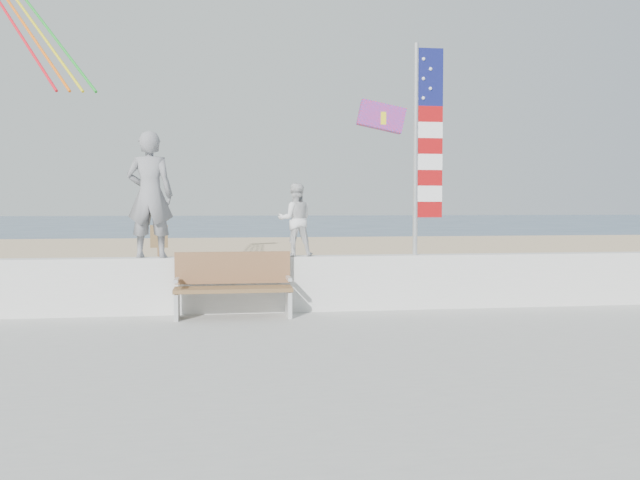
{
  "coord_description": "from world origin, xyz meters",
  "views": [
    {
      "loc": [
        -1.35,
        -8.95,
        1.92
      ],
      "look_at": [
        0.2,
        1.8,
        1.35
      ],
      "focal_mm": 38.0,
      "sensor_mm": 36.0,
      "label": 1
    }
  ],
  "objects_px": {
    "child": "(295,220)",
    "flag": "(423,140)",
    "adult": "(150,195)",
    "bench": "(233,284)"
  },
  "relations": [
    {
      "from": "bench",
      "to": "adult",
      "type": "bearing_deg",
      "value": 160.58
    },
    {
      "from": "adult",
      "to": "child",
      "type": "height_order",
      "value": "adult"
    },
    {
      "from": "adult",
      "to": "child",
      "type": "xyz_separation_m",
      "value": [
        2.31,
        0.0,
        -0.4
      ]
    },
    {
      "from": "child",
      "to": "flag",
      "type": "distance_m",
      "value": 2.51
    },
    {
      "from": "child",
      "to": "bench",
      "type": "bearing_deg",
      "value": 22.93
    },
    {
      "from": "adult",
      "to": "flag",
      "type": "relative_size",
      "value": 0.57
    },
    {
      "from": "flag",
      "to": "bench",
      "type": "bearing_deg",
      "value": -171.81
    },
    {
      "from": "child",
      "to": "flag",
      "type": "relative_size",
      "value": 0.34
    },
    {
      "from": "adult",
      "to": "bench",
      "type": "xyz_separation_m",
      "value": [
        1.29,
        -0.45,
        -1.39
      ]
    },
    {
      "from": "bench",
      "to": "flag",
      "type": "height_order",
      "value": "flag"
    }
  ]
}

